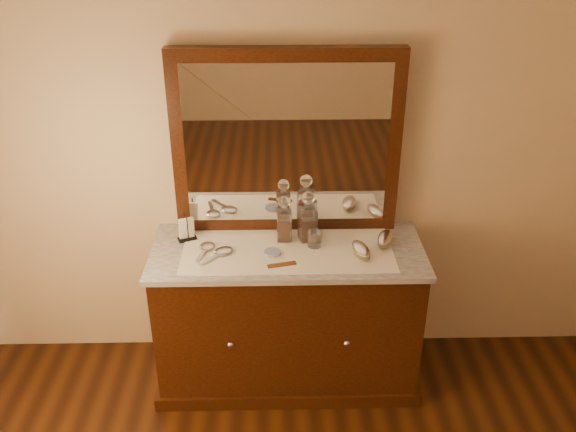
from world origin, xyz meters
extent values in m
plane|color=tan|center=(0.00, 2.25, 1.40)|extent=(4.50, 4.50, 0.00)
cube|color=black|center=(0.00, 1.96, 0.41)|extent=(1.40, 0.55, 0.82)
cube|color=black|center=(0.00, 1.96, 0.04)|extent=(1.46, 0.59, 0.08)
sphere|color=silver|center=(-0.30, 1.67, 0.45)|extent=(0.04, 0.04, 0.04)
sphere|color=silver|center=(0.30, 1.67, 0.45)|extent=(0.04, 0.04, 0.04)
cube|color=silver|center=(0.00, 1.96, 0.83)|extent=(1.44, 0.59, 0.03)
cube|color=black|center=(0.00, 2.20, 1.35)|extent=(1.20, 0.08, 1.00)
cube|color=white|center=(0.00, 2.17, 1.35)|extent=(1.06, 0.01, 0.86)
cube|color=white|center=(0.00, 1.94, 0.85)|extent=(1.10, 0.45, 0.00)
cylinder|color=white|center=(-0.08, 1.90, 0.86)|extent=(0.10, 0.10, 0.02)
cube|color=brown|center=(-0.03, 1.79, 0.86)|extent=(0.15, 0.06, 0.01)
cube|color=black|center=(-0.54, 2.07, 0.85)|extent=(0.12, 0.09, 0.01)
cylinder|color=black|center=(-0.53, 2.04, 0.93)|extent=(0.01, 0.01, 0.15)
cylinder|color=black|center=(-0.55, 2.10, 0.93)|extent=(0.01, 0.01, 0.15)
cube|color=white|center=(-0.54, 2.07, 0.92)|extent=(0.09, 0.06, 0.12)
cube|color=#923D15|center=(-0.02, 2.05, 0.91)|extent=(0.07, 0.07, 0.12)
cube|color=white|center=(-0.02, 2.05, 0.94)|extent=(0.08, 0.08, 0.17)
cylinder|color=white|center=(-0.02, 2.05, 1.03)|extent=(0.03, 0.03, 0.03)
sphere|color=white|center=(-0.02, 2.05, 1.08)|extent=(0.07, 0.07, 0.06)
cube|color=#923D15|center=(0.11, 2.05, 0.92)|extent=(0.08, 0.08, 0.13)
cube|color=white|center=(0.11, 2.05, 0.95)|extent=(0.10, 0.10, 0.18)
cylinder|color=white|center=(0.11, 2.05, 1.05)|extent=(0.04, 0.04, 0.03)
sphere|color=white|center=(0.11, 2.05, 1.10)|extent=(0.09, 0.09, 0.07)
ellipsoid|color=#8C7656|center=(0.38, 1.89, 0.87)|extent=(0.11, 0.19, 0.03)
ellipsoid|color=silver|center=(0.38, 1.89, 0.89)|extent=(0.11, 0.19, 0.03)
ellipsoid|color=#8C7656|center=(0.52, 2.00, 0.87)|extent=(0.12, 0.19, 0.03)
ellipsoid|color=silver|center=(0.52, 2.00, 0.89)|extent=(0.12, 0.19, 0.03)
ellipsoid|color=silver|center=(-0.43, 1.97, 0.86)|extent=(0.10, 0.12, 0.02)
cube|color=silver|center=(-0.45, 1.88, 0.86)|extent=(0.05, 0.13, 0.01)
ellipsoid|color=silver|center=(-0.34, 1.92, 0.86)|extent=(0.14, 0.14, 0.02)
cube|color=silver|center=(-0.40, 1.85, 0.86)|extent=(0.11, 0.12, 0.01)
cylinder|color=white|center=(0.14, 1.98, 0.90)|extent=(0.08, 0.08, 0.09)
camera|label=1|loc=(-0.06, -0.78, 2.49)|focal=37.73mm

